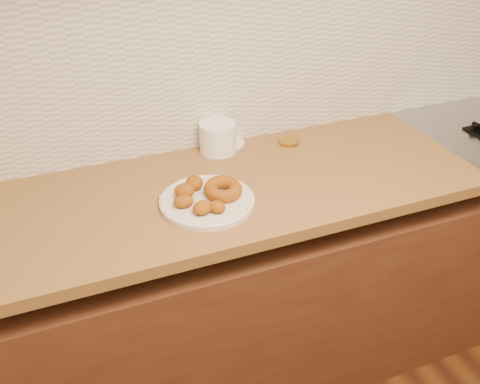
% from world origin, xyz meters
% --- Properties ---
extents(wall_back, '(4.00, 0.02, 2.70)m').
position_xyz_m(wall_back, '(0.00, 2.00, 1.35)').
color(wall_back, tan).
rests_on(wall_back, ground).
extents(base_cabinet, '(3.60, 0.60, 0.77)m').
position_xyz_m(base_cabinet, '(0.00, 1.69, 0.39)').
color(base_cabinet, '#57311A').
rests_on(base_cabinet, floor).
extents(butcher_block, '(2.30, 0.62, 0.04)m').
position_xyz_m(butcher_block, '(-0.65, 1.69, 0.88)').
color(butcher_block, olive).
rests_on(butcher_block, base_cabinet).
extents(backsplash, '(3.60, 0.02, 0.60)m').
position_xyz_m(backsplash, '(0.00, 1.99, 1.20)').
color(backsplash, silver).
rests_on(backsplash, wall_back).
extents(donut_plate, '(0.29, 0.29, 0.02)m').
position_xyz_m(donut_plate, '(-0.43, 1.61, 0.91)').
color(donut_plate, silver).
rests_on(donut_plate, butcher_block).
extents(ring_donut, '(0.16, 0.16, 0.05)m').
position_xyz_m(ring_donut, '(-0.37, 1.61, 0.94)').
color(ring_donut, '#8E4C15').
rests_on(ring_donut, donut_plate).
extents(fried_dough_chunks, '(0.15, 0.22, 0.04)m').
position_xyz_m(fried_dough_chunks, '(-0.47, 1.61, 0.94)').
color(fried_dough_chunks, '#8E4C15').
rests_on(fried_dough_chunks, donut_plate).
extents(plastic_tub, '(0.14, 0.14, 0.11)m').
position_xyz_m(plastic_tub, '(-0.28, 1.92, 0.95)').
color(plastic_tub, white).
rests_on(plastic_tub, butcher_block).
extents(tub_lid, '(0.15, 0.15, 0.01)m').
position_xyz_m(tub_lid, '(-0.23, 1.96, 0.90)').
color(tub_lid, white).
rests_on(tub_lid, butcher_block).
extents(brass_jar_lid, '(0.10, 0.10, 0.01)m').
position_xyz_m(brass_jar_lid, '(-0.02, 1.88, 0.91)').
color(brass_jar_lid, '#B1832A').
rests_on(brass_jar_lid, butcher_block).
extents(wooden_utensil, '(0.15, 0.09, 0.01)m').
position_xyz_m(wooden_utensil, '(-0.49, 1.71, 0.91)').
color(wooden_utensil, '#AB8752').
rests_on(wooden_utensil, butcher_block).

